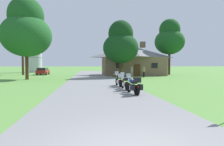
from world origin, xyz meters
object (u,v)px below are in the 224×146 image
motorcycle_black_farthest_in_row (119,80)px  tree_by_lodge_front (121,44)px  motorcycle_blue_nearest_to_camera (134,86)px  motorcycle_silver_second_in_row (125,82)px  metal_silo_distant (35,56)px  tree_left_far (22,39)px  bystander_gray_shirt_beside_signpost (132,72)px  tree_right_of_lodge (170,38)px  bystander_tan_shirt_near_lodge (144,71)px  tree_left_near (26,30)px  parked_red_suv_far_left (43,71)px  parked_white_sedan_far_left (44,71)px

motorcycle_black_farthest_in_row → tree_by_lodge_front: size_ratio=0.23×
motorcycle_blue_nearest_to_camera → motorcycle_black_farthest_in_row: size_ratio=1.00×
motorcycle_silver_second_in_row → metal_silo_distant: metal_silo_distant is taller
motorcycle_silver_second_in_row → tree_left_far: size_ratio=0.21×
bystander_gray_shirt_beside_signpost → tree_right_of_lodge: bearing=132.3°
bystander_tan_shirt_near_lodge → tree_by_lodge_front: (-3.70, 0.14, 4.31)m
metal_silo_distant → tree_by_lodge_front: bearing=-51.1°
metal_silo_distant → motorcycle_silver_second_in_row: bearing=-67.1°
tree_right_of_lodge → metal_silo_distant: bearing=151.9°
tree_right_of_lodge → tree_left_near: 26.44m
motorcycle_silver_second_in_row → motorcycle_black_farthest_in_row: bearing=90.1°
parked_red_suv_far_left → parked_white_sedan_far_left: (-1.12, 5.78, -0.13)m
metal_silo_distant → bystander_tan_shirt_near_lodge: bearing=-46.2°
tree_right_of_lodge → parked_red_suv_far_left: 26.14m
tree_right_of_lodge → motorcycle_blue_nearest_to_camera: bearing=-118.0°
motorcycle_blue_nearest_to_camera → parked_white_sedan_far_left: size_ratio=0.49×
tree_left_far → motorcycle_silver_second_in_row: bearing=-58.7°
tree_left_far → tree_by_lodge_front: size_ratio=1.11×
bystander_gray_shirt_beside_signpost → tree_by_lodge_front: bearing=-145.3°
metal_silo_distant → tree_left_near: bearing=-78.1°
motorcycle_silver_second_in_row → tree_right_of_lodge: bearing=57.2°
motorcycle_black_farthest_in_row → bystander_tan_shirt_near_lodge: bystander_tan_shirt_near_lodge is taller
bystander_gray_shirt_beside_signpost → parked_red_suv_far_left: (-15.35, 11.95, -0.15)m
bystander_tan_shirt_near_lodge → parked_white_sedan_far_left: bystander_tan_shirt_near_lodge is taller
tree_left_far → tree_right_of_lodge: bearing=-5.0°
tree_by_lodge_front → parked_red_suv_far_left: (-14.00, 10.05, -4.48)m
tree_by_lodge_front → metal_silo_distant: 29.83m
bystander_gray_shirt_beside_signpost → tree_left_near: size_ratio=0.15×
tree_left_near → tree_by_lodge_front: bearing=12.4°
bystander_tan_shirt_near_lodge → tree_right_of_lodge: (7.47, 7.42, 6.32)m
parked_red_suv_far_left → tree_left_near: bearing=-87.4°
bystander_gray_shirt_beside_signpost → tree_left_near: tree_left_near is taller
tree_right_of_lodge → tree_by_lodge_front: tree_right_of_lodge is taller
tree_left_near → tree_right_of_lodge: bearing=22.6°
tree_right_of_lodge → bystander_gray_shirt_beside_signpost: bearing=-137.0°
tree_left_far → tree_by_lodge_front: bearing=-28.9°
motorcycle_black_farthest_in_row → tree_left_far: size_ratio=0.21×
tree_by_lodge_front → motorcycle_silver_second_in_row: bearing=-98.6°
motorcycle_black_farthest_in_row → bystander_tan_shirt_near_lodge: (6.13, 13.02, 0.33)m
parked_white_sedan_far_left → motorcycle_silver_second_in_row: bearing=-66.8°
motorcycle_silver_second_in_row → tree_left_far: 30.27m
motorcycle_blue_nearest_to_camera → bystander_gray_shirt_beside_signpost: (3.59, 16.05, 0.32)m
tree_left_near → metal_silo_distant: size_ratio=1.28×
parked_red_suv_far_left → parked_white_sedan_far_left: bearing=100.1°
parked_white_sedan_far_left → tree_left_far: bearing=-112.1°
bystander_gray_shirt_beside_signpost → tree_left_far: 23.17m
bystander_tan_shirt_near_lodge → metal_silo_distant: size_ratio=0.20×
tree_by_lodge_front → metal_silo_distant: (-18.71, 23.22, -0.99)m
metal_silo_distant → parked_white_sedan_far_left: metal_silo_distant is taller
bystander_gray_shirt_beside_signpost → parked_red_suv_far_left: 19.45m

